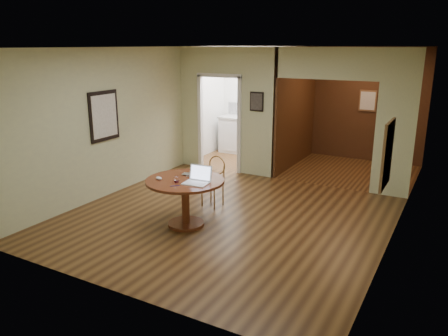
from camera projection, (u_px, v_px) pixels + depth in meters
The scene contains 11 objects.
floor at pixel (224, 219), 7.12m from camera, with size 5.00×5.00×0.00m, color #3F2512.
room_shell at pixel (274, 113), 9.59m from camera, with size 5.20×7.50×5.00m.
dining_table at pixel (185, 192), 6.72m from camera, with size 1.21×1.21×0.76m.
chair at pixel (214, 178), 7.63m from camera, with size 0.41×0.41×0.88m.
open_laptop at pixel (198, 179), 6.49m from camera, with size 0.38×0.34×0.25m.
closed_laptop at pixel (191, 176), 6.82m from camera, with size 0.32×0.21×0.03m, color #B6B6BB.
mouse at pixel (159, 178), 6.65m from camera, with size 0.12×0.07×0.05m, color white.
wine_glass at pixel (176, 179), 6.51m from camera, with size 0.09×0.09×0.10m, color white, non-canonical shape.
pen at pixel (175, 186), 6.36m from camera, with size 0.01×0.01×0.15m, color #0C135A.
kitchen_cabinet at pixel (258, 136), 11.15m from camera, with size 2.06×0.60×0.94m.
grocery_bag at pixel (285, 115), 10.65m from camera, with size 0.26×0.22×0.26m, color #C5B190.
Camera 1 is at (3.22, -5.78, 2.75)m, focal length 35.00 mm.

